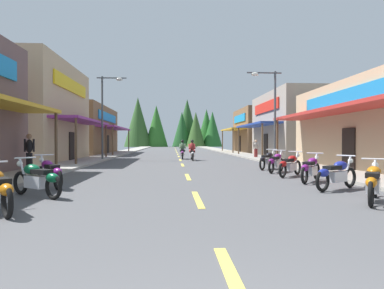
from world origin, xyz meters
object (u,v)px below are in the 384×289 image
Objects in this scene: streetlamp_right at (269,103)px; motorcycle_parked_right_2 at (336,174)px; motorcycle_parked_right_5 at (276,162)px; motorcycle_parked_right_3 at (311,168)px; rider_cruising_trailing at (183,151)px; pedestrian_by_shop at (29,150)px; motorcycle_parked_right_4 at (290,165)px; motorcycle_parked_right_6 at (268,160)px; motorcycle_parked_left_2 at (37,179)px; pedestrian_browsing at (256,148)px; rider_cruising_lead at (192,152)px; streetlamp_left at (107,106)px; motorcycle_parked_right_1 at (373,182)px; motorcycle_parked_left_3 at (50,172)px.

motorcycle_parked_right_2 is at bearing -96.37° from streetlamp_right.
motorcycle_parked_right_5 is (-1.27, -5.34, -3.38)m from streetlamp_right.
motorcycle_parked_right_3 is at bearing -97.53° from streetlamp_right.
rider_cruising_trailing is 1.18× the size of pedestrian_by_shop.
motorcycle_parked_right_4 and motorcycle_parked_right_6 have the same top height.
motorcycle_parked_right_4 and motorcycle_parked_left_2 have the same top height.
motorcycle_parked_right_3 is at bearing -29.11° from pedestrian_browsing.
motorcycle_parked_right_6 is 0.81× the size of rider_cruising_lead.
streetlamp_left is 18.85m from motorcycle_parked_right_2.
streetlamp_left is 15.83m from motorcycle_parked_right_4.
motorcycle_parked_right_4 is at bearing 34.72° from motorcycle_parked_right_1.
motorcycle_parked_left_3 is 0.81× the size of rider_cruising_trailing.
streetlamp_right is 3.62× the size of motorcycle_parked_right_4.
motorcycle_parked_right_3 is 3.67m from motorcycle_parked_right_5.
motorcycle_parked_right_4 is 9.60m from motorcycle_parked_left_2.
motorcycle_parked_right_2 is at bearing -57.79° from streetlamp_left.
motorcycle_parked_right_3 is 0.81× the size of rider_cruising_lead.
motorcycle_parked_right_6 is at bearing -40.55° from streetlamp_left.
motorcycle_parked_right_2 is 5.58m from motorcycle_parked_right_5.
motorcycle_parked_right_3 is 0.80× the size of rider_cruising_trailing.
streetlamp_left is 3.52× the size of motorcycle_parked_right_1.
pedestrian_by_shop reaches higher than motorcycle_parked_left_3.
streetlamp_left reaches higher than streetlamp_right.
rider_cruising_trailing is at bearing 60.32° from motorcycle_parked_right_4.
motorcycle_parked_right_1 is (9.74, -17.67, -3.64)m from streetlamp_left.
pedestrian_by_shop is at bearing 120.91° from motorcycle_parked_right_4.
rider_cruising_lead is at bearing 70.28° from motorcycle_parked_right_2.
motorcycle_parked_left_3 is 16.67m from rider_cruising_trailing.
rider_cruising_lead is 5.97m from pedestrian_browsing.
streetlamp_right is 8.01m from motorcycle_parked_right_4.
motorcycle_parked_left_3 is 1.11× the size of pedestrian_browsing.
streetlamp_left is at bearing -175.04° from pedestrian_by_shop.
motorcycle_parked_right_5 is (-0.01, 1.81, 0.00)m from motorcycle_parked_right_4.
rider_cruising_lead is at bearing 54.95° from motorcycle_parked_right_5.
streetlamp_left is at bearing -34.06° from motorcycle_parked_left_3.
motorcycle_parked_right_5 is 10.13m from rider_cruising_lead.
pedestrian_by_shop is (-3.16, 7.10, 0.57)m from motorcycle_parked_left_2.
motorcycle_parked_left_3 is at bearing 141.12° from motorcycle_parked_right_2.
streetlamp_right is 9.70m from motorcycle_parked_right_3.
rider_cruising_lead is at bearing -4.59° from streetlamp_left.
motorcycle_parked_right_3 is 1.86m from motorcycle_parked_right_4.
motorcycle_parked_left_3 is (-10.03, -9.94, -3.38)m from streetlamp_right.
rider_cruising_trailing is at bearing 55.00° from motorcycle_parked_right_5.
pedestrian_browsing is (2.02, 10.29, 0.41)m from motorcycle_parked_right_6.
motorcycle_parked_right_5 is 12.10m from pedestrian_browsing.
streetlamp_right reaches higher than rider_cruising_trailing.
streetlamp_left is 2.96× the size of rider_cruising_lead.
motorcycle_parked_left_2 is at bearing -85.28° from streetlamp_left.
motorcycle_parked_left_3 is at bearing -43.46° from motorcycle_parked_left_2.
streetlamp_right is at bearing -132.35° from rider_cruising_lead.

